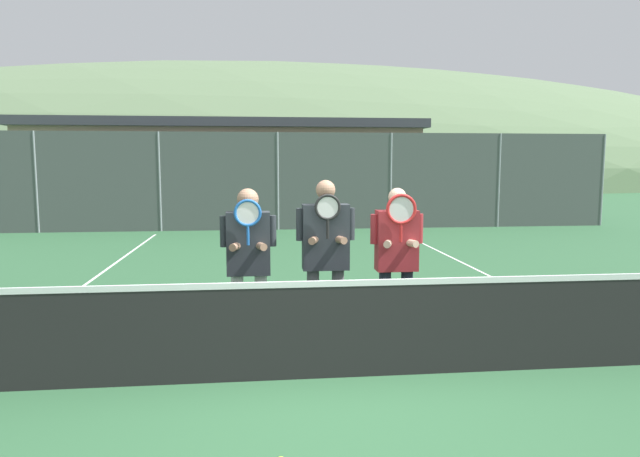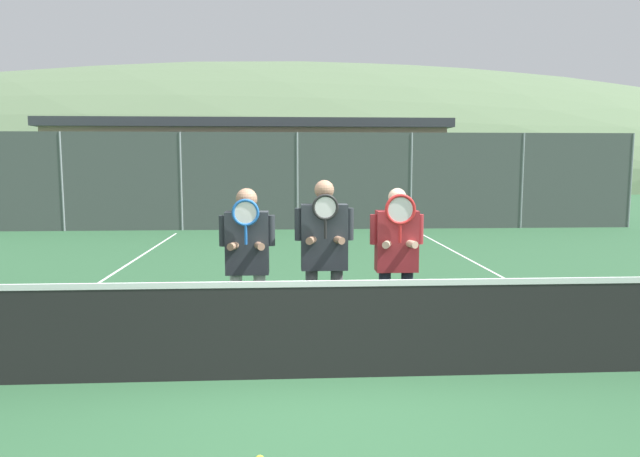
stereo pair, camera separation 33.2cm
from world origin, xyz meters
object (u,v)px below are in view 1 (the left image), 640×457
at_px(car_far_left, 95,193).
at_px(car_center, 382,192).
at_px(player_leftmost, 249,255).
at_px(player_center_right, 397,253).
at_px(car_right_of_center, 516,190).
at_px(player_center_left, 326,250).
at_px(car_left_of_center, 242,192).

xyz_separation_m(car_far_left, car_center, (9.96, 0.20, -0.01)).
distance_m(player_leftmost, player_center_right, 1.59).
distance_m(car_far_left, car_center, 9.96).
relative_size(player_leftmost, car_center, 0.38).
bearing_deg(car_right_of_center, player_center_right, -119.47).
bearing_deg(car_far_left, car_right_of_center, 1.22).
relative_size(player_center_left, car_center, 0.40).
xyz_separation_m(player_center_right, car_far_left, (-6.94, 14.06, -0.07)).
bearing_deg(car_far_left, car_center, 1.18).
xyz_separation_m(player_leftmost, car_center, (4.60, 14.33, -0.10)).
height_order(player_center_left, player_center_right, player_center_left).
height_order(player_leftmost, player_center_left, player_center_left).
relative_size(player_center_left, car_right_of_center, 0.43).
distance_m(car_left_of_center, car_center, 5.03).
xyz_separation_m(player_center_right, car_right_of_center, (8.12, 14.38, -0.07)).
height_order(player_center_left, car_left_of_center, car_left_of_center).
xyz_separation_m(player_center_left, car_right_of_center, (8.91, 14.45, -0.12)).
distance_m(car_center, car_right_of_center, 5.11).
bearing_deg(car_right_of_center, car_left_of_center, 179.80).
height_order(player_center_right, car_right_of_center, car_right_of_center).
bearing_deg(car_left_of_center, player_center_right, -82.07).
bearing_deg(car_right_of_center, car_center, -178.68).
bearing_deg(car_center, car_far_left, -178.82).
height_order(car_far_left, car_center, car_far_left).
relative_size(car_left_of_center, car_center, 0.88).
xyz_separation_m(player_center_left, car_far_left, (-6.16, 14.13, -0.12)).
bearing_deg(player_center_right, player_leftmost, -177.63).
bearing_deg(player_leftmost, player_center_left, -0.31).
xyz_separation_m(player_center_left, car_center, (3.80, 14.33, -0.14)).
xyz_separation_m(player_leftmost, car_left_of_center, (-0.42, 14.48, -0.09)).
relative_size(player_center_left, car_far_left, 0.41).
height_order(player_center_right, car_far_left, car_far_left).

